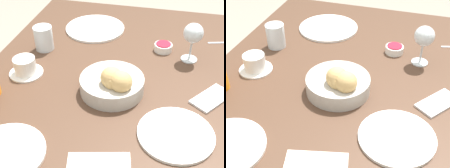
# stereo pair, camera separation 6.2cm
# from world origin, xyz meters

# --- Properties ---
(dining_table) EXTENTS (1.36, 1.05, 0.76)m
(dining_table) POSITION_xyz_m (0.00, 0.00, 0.67)
(dining_table) COLOR #4C3323
(dining_table) RESTS_ON ground_plane
(bread_basket) EXTENTS (0.22, 0.22, 0.11)m
(bread_basket) POSITION_xyz_m (0.05, -0.02, 0.80)
(bread_basket) COLOR #B2ADA3
(bread_basket) RESTS_ON dining_table
(plate_near_left) EXTENTS (0.27, 0.27, 0.01)m
(plate_near_left) POSITION_xyz_m (-0.39, -0.20, 0.77)
(plate_near_left) COLOR white
(plate_near_left) RESTS_ON dining_table
(plate_near_right) EXTENTS (0.22, 0.22, 0.01)m
(plate_near_right) POSITION_xyz_m (0.38, -0.24, 0.77)
(plate_near_right) COLOR white
(plate_near_right) RESTS_ON dining_table
(plate_far_center) EXTENTS (0.23, 0.23, 0.01)m
(plate_far_center) POSITION_xyz_m (0.20, 0.21, 0.77)
(plate_far_center) COLOR white
(plate_far_center) RESTS_ON dining_table
(water_tumbler) EXTENTS (0.08, 0.08, 0.10)m
(water_tumbler) POSITION_xyz_m (-0.17, -0.36, 0.81)
(water_tumbler) COLOR silver
(water_tumbler) RESTS_ON dining_table
(wine_glass) EXTENTS (0.08, 0.08, 0.16)m
(wine_glass) POSITION_xyz_m (-0.22, 0.23, 0.88)
(wine_glass) COLOR silver
(wine_glass) RESTS_ON dining_table
(coffee_cup) EXTENTS (0.12, 0.12, 0.07)m
(coffee_cup) POSITION_xyz_m (0.01, -0.36, 0.79)
(coffee_cup) COLOR white
(coffee_cup) RESTS_ON dining_table
(jam_bowl_berry) EXTENTS (0.07, 0.07, 0.03)m
(jam_bowl_berry) POSITION_xyz_m (-0.27, 0.12, 0.78)
(jam_bowl_berry) COLOR white
(jam_bowl_berry) RESTS_ON dining_table
(cell_phone) EXTENTS (0.16, 0.15, 0.01)m
(cell_phone) POSITION_xyz_m (0.01, 0.31, 0.77)
(cell_phone) COLOR silver
(cell_phone) RESTS_ON dining_table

